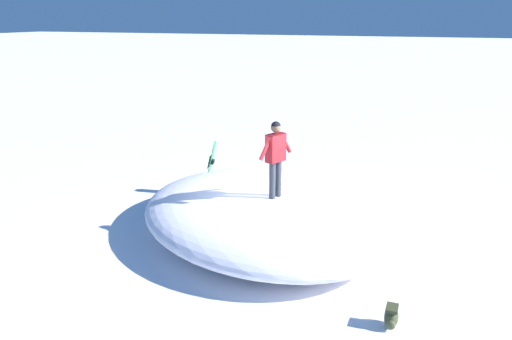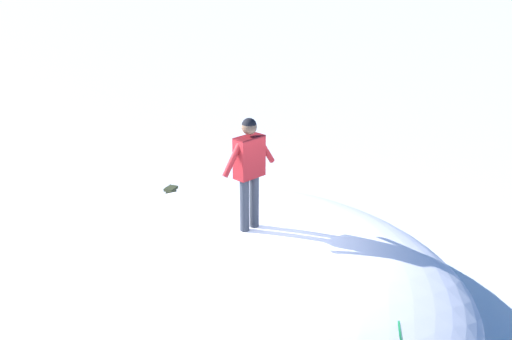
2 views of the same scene
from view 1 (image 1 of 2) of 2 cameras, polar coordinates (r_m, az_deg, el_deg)
ground at (r=11.95m, az=0.44°, el=-7.60°), size 240.00×240.00×0.00m
snow_mound at (r=11.91m, az=1.23°, el=-4.87°), size 8.54×8.22×1.08m
snowboarder_standing at (r=11.07m, az=2.20°, el=1.96°), size 0.46×0.98×1.71m
snowboard_primary_upright at (r=14.48m, az=-5.13°, el=0.27°), size 0.43×0.34×1.61m
backpack_near at (r=9.03m, az=14.84°, el=-15.53°), size 0.24×0.50×0.39m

